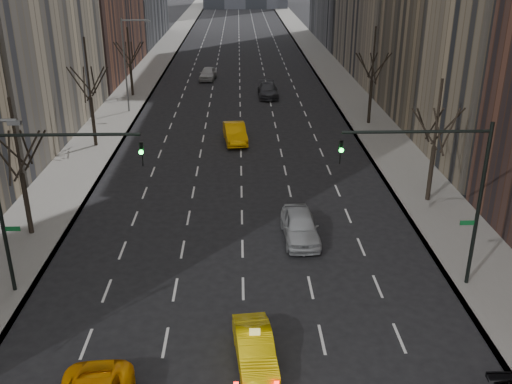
{
  "coord_description": "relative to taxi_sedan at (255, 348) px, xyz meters",
  "views": [
    {
      "loc": [
        -0.08,
        -11.38,
        14.86
      ],
      "look_at": [
        0.73,
        15.61,
        3.5
      ],
      "focal_mm": 40.0,
      "sensor_mm": 36.0,
      "label": 1
    }
  ],
  "objects": [
    {
      "name": "tree_lw_b",
      "position": [
        -12.41,
        11.35,
        3.05
      ],
      "size": [
        3.36,
        3.5,
        7.82
      ],
      "color": "black",
      "rests_on": "ground"
    },
    {
      "name": "tree_rw_b",
      "position": [
        11.59,
        15.35,
        3.05
      ],
      "size": [
        3.36,
        3.5,
        7.82
      ],
      "color": "black",
      "rests_on": "ground"
    },
    {
      "name": "traffic_mast_left",
      "position": [
        -9.52,
        5.34,
        4.82
      ],
      "size": [
        6.69,
        0.39,
        8.0
      ],
      "color": "black",
      "rests_on": "ground"
    },
    {
      "name": "taxi_sedan",
      "position": [
        0.0,
        0.0,
        0.0
      ],
      "size": [
        1.84,
        4.17,
        1.33
      ],
      "primitive_type": "imported",
      "rotation": [
        0.0,
        0.0,
        0.11
      ],
      "color": "#DAB504",
      "rests_on": "ground"
    },
    {
      "name": "far_suv_grey",
      "position": [
        2.7,
        44.59,
        0.09
      ],
      "size": [
        2.21,
        5.25,
        1.51
      ],
      "primitive_type": "imported",
      "rotation": [
        0.0,
        0.0,
        0.02
      ],
      "color": "#303136",
      "rests_on": "ground"
    },
    {
      "name": "far_car_white",
      "position": [
        -4.4,
        54.09,
        0.12
      ],
      "size": [
        2.28,
        4.77,
        1.57
      ],
      "primitive_type": "imported",
      "rotation": [
        0.0,
        0.0,
        -0.09
      ],
      "color": "#B9B9B9",
      "rests_on": "ground"
    },
    {
      "name": "far_taxi",
      "position": [
        -0.89,
        28.27,
        0.14
      ],
      "size": [
        2.25,
        5.05,
        1.61
      ],
      "primitive_type": "imported",
      "rotation": [
        0.0,
        0.0,
        0.11
      ],
      "color": "#FFAA05",
      "rests_on": "ground"
    },
    {
      "name": "tree_lw_d",
      "position": [
        -12.41,
        45.35,
        2.9
      ],
      "size": [
        3.36,
        3.5,
        7.36
      ],
      "color": "black",
      "rests_on": "ground"
    },
    {
      "name": "traffic_mast_right",
      "position": [
        8.69,
        5.34,
        4.82
      ],
      "size": [
        6.69,
        0.39,
        8.0
      ],
      "color": "black",
      "rests_on": "ground"
    },
    {
      "name": "tree_rw_c",
      "position": [
        11.59,
        33.35,
        3.37
      ],
      "size": [
        3.36,
        3.5,
        8.74
      ],
      "color": "black",
      "rests_on": "ground"
    },
    {
      "name": "silver_sedan_ahead",
      "position": [
        2.81,
        10.39,
        0.14
      ],
      "size": [
        2.05,
        4.79,
        1.61
      ],
      "primitive_type": "imported",
      "rotation": [
        0.0,
        0.0,
        0.03
      ],
      "color": "#A3A6AB",
      "rests_on": "ground"
    },
    {
      "name": "sidewalk_left",
      "position": [
        -12.66,
        63.35,
        -0.59
      ],
      "size": [
        4.5,
        320.0,
        0.15
      ],
      "primitive_type": "cube",
      "color": "slate",
      "rests_on": "ground"
    },
    {
      "name": "streetlight_far",
      "position": [
        -11.25,
        38.35,
        4.95
      ],
      "size": [
        2.83,
        0.22,
        9.0
      ],
      "color": "slate",
      "rests_on": "ground"
    },
    {
      "name": "sidewalk_right",
      "position": [
        11.84,
        63.35,
        -0.59
      ],
      "size": [
        4.5,
        320.0,
        0.15
      ],
      "primitive_type": "cube",
      "color": "slate",
      "rests_on": "ground"
    },
    {
      "name": "tree_lw_c",
      "position": [
        -12.41,
        27.35,
        3.37
      ],
      "size": [
        3.36,
        3.5,
        8.74
      ],
      "color": "black",
      "rests_on": "ground"
    }
  ]
}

